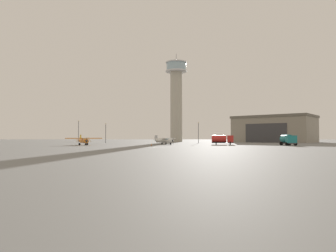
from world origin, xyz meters
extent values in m
plane|color=slate|center=(0.00, 0.00, 0.00)|extent=(400.00, 400.00, 0.00)
cylinder|color=#B2AD9E|center=(6.62, 72.90, 16.75)|extent=(5.66, 5.66, 33.50)
cylinder|color=silver|center=(6.62, 72.90, 33.80)|extent=(10.17, 10.17, 0.60)
cylinder|color=#99B7C6|center=(6.62, 72.90, 35.91)|extent=(9.36, 9.36, 3.62)
cylinder|color=silver|center=(6.62, 72.90, 37.96)|extent=(10.17, 10.17, 0.50)
cylinder|color=#38383D|center=(6.62, 72.90, 40.21)|extent=(0.16, 0.16, 4.00)
cube|color=gray|center=(49.65, 62.59, 5.26)|extent=(37.79, 36.06, 10.53)
cube|color=#625C52|center=(49.65, 62.59, 11.03)|extent=(38.63, 36.91, 1.00)
cube|color=#38383A|center=(43.10, 54.34, 3.95)|extent=(13.72, 10.93, 7.90)
cylinder|color=orange|center=(-21.19, 16.39, 1.24)|extent=(4.33, 6.09, 1.26)
cone|color=#38383D|center=(-19.45, 13.46, 1.24)|extent=(1.23, 1.24, 0.88)
cube|color=#38383D|center=(-19.45, 13.46, 1.24)|extent=(0.12, 0.10, 1.93)
cube|color=orange|center=(-21.04, 16.13, 1.97)|extent=(9.51, 6.51, 0.20)
cylinder|color=gold|center=(-22.43, 15.30, 1.56)|extent=(0.90, 0.58, 1.38)
cylinder|color=gold|center=(-19.64, 16.96, 1.56)|extent=(0.90, 0.58, 1.38)
cube|color=#99B7C6|center=(-20.57, 15.34, 1.59)|extent=(1.44, 1.48, 0.71)
cone|color=orange|center=(-22.94, 19.32, 1.34)|extent=(1.54, 1.71, 0.95)
cube|color=gold|center=(-22.94, 19.32, 2.15)|extent=(0.68, 1.02, 1.73)
cube|color=orange|center=(-22.94, 19.32, 1.49)|extent=(3.09, 2.35, 0.10)
cylinder|color=black|center=(-19.94, 14.30, 0.30)|extent=(0.61, 0.46, 0.61)
cylinder|color=black|center=(-22.26, 15.99, 0.30)|extent=(0.61, 0.46, 0.61)
cylinder|color=black|center=(-20.34, 17.14, 0.30)|extent=(0.61, 0.46, 0.61)
cylinder|color=white|center=(1.90, 24.81, 1.19)|extent=(5.70, 4.41, 1.21)
cone|color=#38383D|center=(4.61, 22.97, 1.19)|extent=(1.20, 1.19, 0.84)
cube|color=#38383D|center=(4.61, 22.97, 1.19)|extent=(0.10, 0.11, 1.85)
cube|color=white|center=(2.14, 24.64, 1.89)|extent=(6.67, 8.87, 0.19)
cylinder|color=#B7BABF|center=(1.27, 23.35, 1.49)|extent=(0.60, 0.84, 1.32)
cylinder|color=#B7BABF|center=(3.02, 25.93, 1.49)|extent=(0.60, 0.84, 1.32)
cube|color=#99B7C6|center=(2.87, 24.15, 1.52)|extent=(1.43, 1.40, 0.68)
cone|color=white|center=(-0.80, 26.64, 1.28)|extent=(1.64, 1.51, 0.91)
cube|color=#B7BABF|center=(-0.80, 26.64, 2.06)|extent=(0.95, 0.70, 1.65)
cube|color=white|center=(-0.80, 26.64, 1.43)|extent=(2.36, 2.91, 0.10)
cylinder|color=black|center=(3.83, 23.49, 0.29)|extent=(0.46, 0.57, 0.58)
cylinder|color=black|center=(1.14, 24.03, 0.29)|extent=(0.46, 0.57, 0.58)
cylinder|color=black|center=(2.34, 25.80, 0.29)|extent=(0.46, 0.57, 0.58)
cube|color=#38383D|center=(19.70, 22.05, 0.62)|extent=(6.68, 2.78, 0.24)
cube|color=red|center=(22.00, 21.68, 1.77)|extent=(2.14, 2.47, 2.06)
cube|color=#99B7C6|center=(22.83, 21.55, 2.18)|extent=(0.38, 1.87, 1.03)
cylinder|color=red|center=(18.65, 22.22, 1.79)|extent=(4.64, 2.77, 2.10)
cylinder|color=black|center=(22.09, 22.67, 0.50)|extent=(0.43, 1.03, 1.00)
cylinder|color=black|center=(21.78, 20.71, 0.50)|extent=(0.43, 1.03, 1.00)
cylinder|color=black|center=(17.94, 23.35, 0.50)|extent=(0.43, 1.03, 1.00)
cylinder|color=black|center=(17.62, 21.38, 0.50)|extent=(0.43, 1.03, 1.00)
cube|color=#38383D|center=(36.47, 14.00, 0.62)|extent=(2.38, 5.69, 0.24)
cube|color=teal|center=(36.58, 12.00, 1.75)|extent=(2.67, 1.71, 2.02)
cube|color=#99B7C6|center=(36.62, 11.27, 2.16)|extent=(2.20, 0.20, 1.01)
cylinder|color=teal|center=(36.42, 14.93, 1.89)|extent=(2.51, 3.85, 2.30)
cylinder|color=black|center=(37.74, 12.12, 0.50)|extent=(1.01, 0.33, 1.00)
cylinder|color=black|center=(35.42, 11.99, 0.50)|extent=(1.01, 0.33, 1.00)
cylinder|color=black|center=(37.53, 15.74, 0.50)|extent=(1.01, 0.33, 1.00)
cylinder|color=black|center=(35.21, 15.61, 0.50)|extent=(1.01, 0.33, 1.00)
cylinder|color=#38383D|center=(-20.77, 43.70, 3.61)|extent=(0.18, 0.18, 7.21)
sphere|color=#F9E5B2|center=(-20.77, 43.70, 7.43)|extent=(0.44, 0.44, 0.44)
cylinder|color=#38383D|center=(14.16, 41.38, 3.71)|extent=(0.18, 0.18, 7.41)
sphere|color=#F9E5B2|center=(14.16, 41.38, 7.63)|extent=(0.44, 0.44, 0.44)
cylinder|color=#38383D|center=(-33.86, 52.57, 4.33)|extent=(0.18, 0.18, 8.66)
sphere|color=#F9E5B2|center=(-33.86, 52.57, 8.88)|extent=(0.44, 0.44, 0.44)
cube|color=black|center=(-1.47, 12.57, 0.02)|extent=(0.36, 0.36, 0.04)
cone|color=orange|center=(-1.47, 12.57, 0.36)|extent=(0.30, 0.30, 0.65)
cylinder|color=white|center=(-1.47, 12.57, 0.40)|extent=(0.21, 0.21, 0.08)
camera|label=1|loc=(3.71, -69.30, 2.46)|focal=31.95mm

